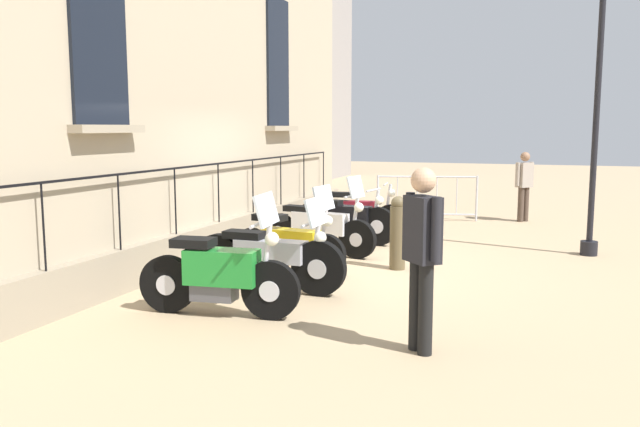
% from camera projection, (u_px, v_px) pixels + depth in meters
% --- Properties ---
extents(ground_plane, '(60.00, 60.00, 0.00)m').
position_uv_depth(ground_plane, '(321.00, 263.00, 10.20)').
color(ground_plane, tan).
extents(motorcycle_green, '(1.93, 0.74, 1.43)m').
position_uv_depth(motorcycle_green, '(220.00, 275.00, 7.29)').
color(motorcycle_green, black).
rests_on(motorcycle_green, ground_plane).
extents(motorcycle_silver, '(2.17, 0.66, 1.27)m').
position_uv_depth(motorcycle_silver, '(269.00, 258.00, 8.43)').
color(motorcycle_silver, black).
rests_on(motorcycle_silver, ground_plane).
extents(motorcycle_yellow, '(1.90, 0.66, 1.31)m').
position_uv_depth(motorcycle_yellow, '(289.00, 243.00, 9.59)').
color(motorcycle_yellow, black).
rests_on(motorcycle_yellow, ground_plane).
extents(motorcycle_white, '(2.16, 0.69, 1.36)m').
position_uv_depth(motorcycle_white, '(319.00, 229.00, 10.88)').
color(motorcycle_white, black).
rests_on(motorcycle_white, ground_plane).
extents(motorcycle_black, '(2.09, 0.67, 1.04)m').
position_uv_depth(motorcycle_black, '(344.00, 219.00, 11.97)').
color(motorcycle_black, black).
rests_on(motorcycle_black, ground_plane).
extents(motorcycle_maroon, '(2.07, 0.54, 1.03)m').
position_uv_depth(motorcycle_maroon, '(355.00, 213.00, 13.10)').
color(motorcycle_maroon, black).
rests_on(motorcycle_maroon, ground_plane).
extents(lamppost, '(0.28, 0.28, 5.17)m').
position_uv_depth(lamppost, '(597.00, 98.00, 10.50)').
color(lamppost, black).
rests_on(lamppost, ground_plane).
extents(crowd_barrier, '(2.24, 0.64, 1.05)m').
position_uv_depth(crowd_barrier, '(427.00, 196.00, 14.80)').
color(crowd_barrier, '#B7B7BF').
rests_on(crowd_barrier, ground_plane).
extents(bollard, '(0.24, 0.24, 1.12)m').
position_uv_depth(bollard, '(398.00, 233.00, 9.71)').
color(bollard, brown).
rests_on(bollard, ground_plane).
extents(pedestrian_standing, '(0.41, 0.41, 1.78)m').
position_uv_depth(pedestrian_standing, '(422.00, 248.00, 6.04)').
color(pedestrian_standing, black).
rests_on(pedestrian_standing, ground_plane).
extents(pedestrian_walking, '(0.40, 0.43, 1.60)m').
position_uv_depth(pedestrian_walking, '(524.00, 183.00, 14.63)').
color(pedestrian_walking, '#47382D').
rests_on(pedestrian_walking, ground_plane).
extents(distant_building, '(3.11, 7.70, 12.30)m').
position_uv_depth(distant_building, '(286.00, 26.00, 25.41)').
color(distant_building, gray).
rests_on(distant_building, ground_plane).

